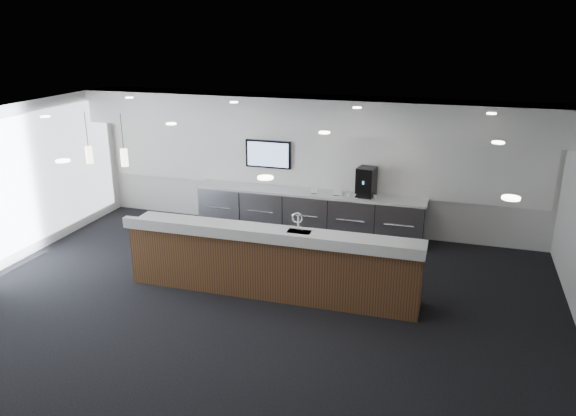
% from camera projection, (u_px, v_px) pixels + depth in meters
% --- Properties ---
extents(ground, '(10.00, 10.00, 0.00)m').
position_uv_depth(ground, '(249.00, 309.00, 9.14)').
color(ground, black).
rests_on(ground, ground).
extents(ceiling, '(10.00, 8.00, 0.02)m').
position_uv_depth(ceiling, '(245.00, 126.00, 8.19)').
color(ceiling, black).
rests_on(ceiling, back_wall).
extents(back_wall, '(10.00, 0.02, 3.00)m').
position_uv_depth(back_wall, '(313.00, 163.00, 12.29)').
color(back_wall, silver).
rests_on(back_wall, ground).
extents(soffit_bulkhead, '(10.00, 0.90, 0.70)m').
position_uv_depth(soffit_bulkhead, '(308.00, 114.00, 11.52)').
color(soffit_bulkhead, white).
rests_on(soffit_bulkhead, back_wall).
extents(alcove_panel, '(9.80, 0.06, 1.40)m').
position_uv_depth(alcove_panel, '(313.00, 159.00, 12.23)').
color(alcove_panel, white).
rests_on(alcove_panel, back_wall).
extents(back_credenza, '(5.06, 0.66, 0.95)m').
position_uv_depth(back_credenza, '(308.00, 212.00, 12.29)').
color(back_credenza, '#919399').
rests_on(back_credenza, ground).
extents(wall_tv, '(1.05, 0.08, 0.62)m').
position_uv_depth(wall_tv, '(268.00, 154.00, 12.44)').
color(wall_tv, black).
rests_on(wall_tv, back_wall).
extents(pendant_left, '(0.12, 0.12, 0.30)m').
position_uv_depth(pendant_left, '(135.00, 154.00, 9.82)').
color(pendant_left, '#FFEEC6').
rests_on(pendant_left, ceiling).
extents(pendant_right, '(0.12, 0.12, 0.30)m').
position_uv_depth(pendant_right, '(100.00, 151.00, 10.02)').
color(pendant_right, '#FFEEC6').
rests_on(pendant_right, ceiling).
extents(ceiling_can_lights, '(7.00, 5.00, 0.02)m').
position_uv_depth(ceiling_can_lights, '(245.00, 128.00, 8.20)').
color(ceiling_can_lights, white).
rests_on(ceiling_can_lights, ceiling).
extents(service_counter, '(5.08, 0.89, 1.49)m').
position_uv_depth(service_counter, '(272.00, 262.00, 9.52)').
color(service_counter, '#4A2618').
rests_on(service_counter, ground).
extents(coffee_machine, '(0.41, 0.50, 0.62)m').
position_uv_depth(coffee_machine, '(366.00, 182.00, 11.72)').
color(coffee_machine, black).
rests_on(coffee_machine, back_credenza).
extents(info_sign_left, '(0.14, 0.02, 0.20)m').
position_uv_depth(info_sign_left, '(314.00, 189.00, 11.98)').
color(info_sign_left, white).
rests_on(info_sign_left, back_credenza).
extents(info_sign_right, '(0.18, 0.03, 0.24)m').
position_uv_depth(info_sign_right, '(337.00, 190.00, 11.82)').
color(info_sign_right, white).
rests_on(info_sign_right, back_credenza).
extents(cup_0, '(0.09, 0.09, 0.08)m').
position_uv_depth(cup_0, '(375.00, 197.00, 11.62)').
color(cup_0, white).
rests_on(cup_0, back_credenza).
extents(cup_1, '(0.13, 0.13, 0.08)m').
position_uv_depth(cup_1, '(369.00, 196.00, 11.66)').
color(cup_1, white).
rests_on(cup_1, back_credenza).
extents(cup_2, '(0.11, 0.11, 0.08)m').
position_uv_depth(cup_2, '(362.00, 196.00, 11.70)').
color(cup_2, white).
rests_on(cup_2, back_credenza).
extents(cup_3, '(0.12, 0.12, 0.08)m').
position_uv_depth(cup_3, '(355.00, 195.00, 11.74)').
color(cup_3, white).
rests_on(cup_3, back_credenza).
extents(cup_4, '(0.12, 0.12, 0.08)m').
position_uv_depth(cup_4, '(349.00, 195.00, 11.78)').
color(cup_4, white).
rests_on(cup_4, back_credenza).
extents(cup_5, '(0.10, 0.10, 0.08)m').
position_uv_depth(cup_5, '(342.00, 194.00, 11.82)').
color(cup_5, white).
rests_on(cup_5, back_credenza).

